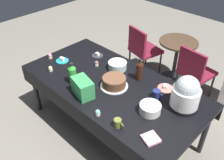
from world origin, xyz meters
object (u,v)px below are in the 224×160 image
ceramic_snack_bowl (150,108)px  dessert_plate_charcoal (97,55)px  frosted_layer_cake (114,82)px  slow_cooker (186,94)px  soda_bottle_cola (139,70)px  coffee_mug_navy (157,94)px  potluck_table (112,88)px  coffee_mug_olive (118,123)px  soda_bottle_lime_soda (73,74)px  round_cafe_table (177,54)px  cupcake_lemon (50,56)px  soda_carton (83,88)px  cupcake_mint (96,64)px  dessert_plate_teal (62,60)px  maroon_chair_right (194,70)px  glass_salad_bowl (117,65)px  dessert_plate_coral (166,88)px  cupcake_vanilla (98,113)px  cupcake_berry (50,69)px  maroon_chair_left (143,48)px

ceramic_snack_bowl → dessert_plate_charcoal: ceramic_snack_bowl is taller
frosted_layer_cake → slow_cooker: size_ratio=0.85×
soda_bottle_cola → coffee_mug_navy: 0.39m
potluck_table → coffee_mug_olive: 0.68m
coffee_mug_navy → soda_bottle_cola: bearing=159.2°
soda_bottle_lime_soda → round_cafe_table: soda_bottle_lime_soda is taller
cupcake_lemon → coffee_mug_navy: coffee_mug_navy is taller
frosted_layer_cake → soda_carton: (-0.13, -0.35, 0.04)m
cupcake_mint → soda_carton: bearing=-56.7°
dessert_plate_teal → maroon_chair_right: (1.21, 1.41, -0.27)m
slow_cooker → potluck_table: bearing=-164.7°
cupcake_lemon → round_cafe_table: size_ratio=0.09×
glass_salad_bowl → coffee_mug_navy: bearing=-9.8°
dessert_plate_coral → cupcake_vanilla: bearing=-105.9°
ceramic_snack_bowl → soda_carton: bearing=-156.8°
dessert_plate_coral → maroon_chair_right: (-0.11, 0.95, -0.27)m
dessert_plate_charcoal → soda_bottle_cola: soda_bottle_cola is taller
cupcake_berry → coffee_mug_navy: (1.25, 0.50, 0.01)m
cupcake_berry → cupcake_mint: 0.58m
coffee_mug_olive → coffee_mug_navy: size_ratio=0.88×
cupcake_mint → coffee_mug_navy: coffee_mug_navy is taller
coffee_mug_navy → cupcake_vanilla: bearing=-112.2°
glass_salad_bowl → soda_bottle_cola: 0.34m
cupcake_vanilla → coffee_mug_navy: coffee_mug_navy is taller
dessert_plate_teal → soda_bottle_lime_soda: bearing=-22.1°
cupcake_berry → soda_bottle_cola: (0.89, 0.64, 0.09)m
coffee_mug_olive → frosted_layer_cake: bearing=137.2°
cupcake_vanilla → maroon_chair_right: maroon_chair_right is taller
coffee_mug_olive → maroon_chair_right: maroon_chair_right is taller
cupcake_vanilla → round_cafe_table: cupcake_vanilla is taller
dessert_plate_coral → cupcake_berry: 1.42m
potluck_table → soda_bottle_cola: bearing=60.4°
potluck_table → round_cafe_table: size_ratio=3.06×
glass_salad_bowl → soda_carton: (0.09, -0.64, 0.05)m
slow_cooker → cupcake_lemon: slow_cooker is taller
dessert_plate_coral → round_cafe_table: dessert_plate_coral is taller
cupcake_berry → coffee_mug_olive: 1.24m
potluck_table → cupcake_mint: cupcake_mint is taller
glass_salad_bowl → cupcake_mint: glass_salad_bowl is taller
cupcake_lemon → round_cafe_table: (0.95, 1.71, -0.28)m
soda_bottle_lime_soda → maroon_chair_left: 1.68m
cupcake_berry → cupcake_vanilla: same height
frosted_layer_cake → cupcake_berry: frosted_layer_cake is taller
soda_carton → dessert_plate_charcoal: bearing=140.0°
cupcake_berry → soda_bottle_cola: size_ratio=0.25×
maroon_chair_left → coffee_mug_navy: bearing=-46.8°
soda_bottle_lime_soda → ceramic_snack_bowl: bearing=14.0°
frosted_layer_cake → maroon_chair_left: frosted_layer_cake is taller
cupcake_vanilla → maroon_chair_right: bearing=85.9°
potluck_table → dessert_plate_teal: bearing=-172.6°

